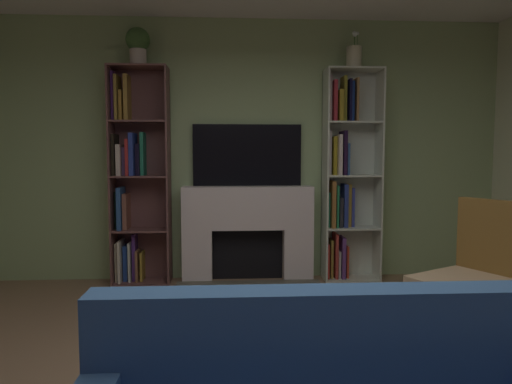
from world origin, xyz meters
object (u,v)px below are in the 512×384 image
at_px(fireplace, 248,230).
at_px(potted_plant, 138,44).
at_px(bookshelf_left, 134,179).
at_px(bookshelf_right, 345,175).
at_px(coffee_table, 307,366).
at_px(tv, 247,155).
at_px(vase_with_flowers, 354,57).
at_px(armchair, 486,277).

xyz_separation_m(fireplace, potted_plant, (-1.13, -0.02, 1.94)).
bearing_deg(bookshelf_left, potted_plant, -24.15).
height_order(fireplace, potted_plant, potted_plant).
bearing_deg(bookshelf_right, potted_plant, -179.02).
distance_m(fireplace, coffee_table, 2.89).
relative_size(bookshelf_left, bookshelf_right, 1.00).
bearing_deg(bookshelf_right, bookshelf_left, -179.88).
bearing_deg(potted_plant, coffee_table, -65.92).
bearing_deg(coffee_table, tv, 92.97).
distance_m(tv, bookshelf_left, 1.23).
bearing_deg(fireplace, vase_with_flowers, -0.95).
relative_size(tv, vase_with_flowers, 3.02).
xyz_separation_m(bookshelf_left, vase_with_flowers, (2.32, -0.03, 1.29)).
bearing_deg(tv, bookshelf_left, -175.83).
xyz_separation_m(fireplace, bookshelf_right, (1.05, 0.02, 0.59)).
bearing_deg(tv, coffee_table, -87.03).
distance_m(tv, armchair, 2.73).
distance_m(bookshelf_right, armchair, 2.17).
relative_size(bookshelf_left, vase_with_flowers, 5.85).
distance_m(bookshelf_left, bookshelf_right, 2.25).
relative_size(fireplace, potted_plant, 3.83).
relative_size(vase_with_flowers, armchair, 0.37).
bearing_deg(bookshelf_left, armchair, -37.04).
xyz_separation_m(bookshelf_right, vase_with_flowers, (0.07, -0.04, 1.26)).
bearing_deg(potted_plant, armchair, -37.35).
distance_m(bookshelf_left, potted_plant, 1.39).
distance_m(bookshelf_right, coffee_table, 3.13).
distance_m(fireplace, armchair, 2.52).
distance_m(bookshelf_left, coffee_table, 3.28).
height_order(bookshelf_left, vase_with_flowers, vase_with_flowers).
xyz_separation_m(tv, armchair, (1.50, -2.13, -0.80)).
distance_m(vase_with_flowers, armchair, 2.75).
height_order(vase_with_flowers, armchair, vase_with_flowers).
bearing_deg(armchair, coffee_table, -147.54).
distance_m(fireplace, bookshelf_left, 1.32).
relative_size(tv, bookshelf_right, 0.52).
height_order(bookshelf_right, vase_with_flowers, vase_with_flowers).
distance_m(tv, bookshelf_right, 1.08).
bearing_deg(vase_with_flowers, fireplace, 179.05).
height_order(bookshelf_left, potted_plant, potted_plant).
relative_size(armchair, coffee_table, 1.21).
relative_size(bookshelf_left, coffee_table, 2.61).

